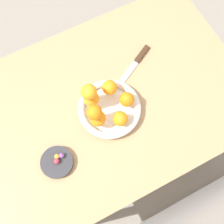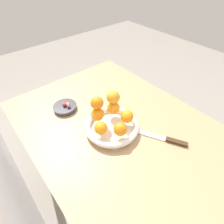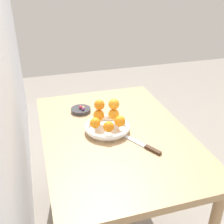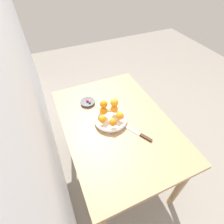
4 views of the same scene
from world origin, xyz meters
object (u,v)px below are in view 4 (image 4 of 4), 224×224
(candy_dish, at_px, (88,102))
(knife, at_px, (138,133))
(orange_0, at_px, (103,111))
(orange_2, at_px, (113,122))
(fruit_bowl, at_px, (111,120))
(orange_3, at_px, (120,116))
(candy_ball_0, at_px, (88,101))
(candy_ball_1, at_px, (90,102))
(dining_table, at_px, (117,130))
(candy_ball_2, at_px, (87,101))
(orange_4, at_px, (114,109))
(orange_1, at_px, (102,119))
(candy_ball_3, at_px, (89,101))
(orange_5, at_px, (104,104))
(orange_6, at_px, (114,102))

(candy_dish, distance_m, knife, 0.50)
(orange_0, xyz_separation_m, orange_2, (-0.13, -0.02, -0.00))
(fruit_bowl, relative_size, knife, 1.02)
(orange_3, distance_m, candy_ball_0, 0.33)
(knife, bearing_deg, candy_ball_1, 27.20)
(dining_table, relative_size, fruit_bowl, 4.53)
(dining_table, bearing_deg, candy_ball_2, 25.15)
(orange_0, height_order, candy_ball_0, orange_0)
(knife, bearing_deg, orange_0, 33.53)
(orange_2, relative_size, orange_4, 0.94)
(orange_1, height_order, candy_ball_3, orange_1)
(candy_ball_3, bearing_deg, orange_5, -163.30)
(orange_3, relative_size, candy_ball_0, 3.97)
(orange_2, xyz_separation_m, candy_ball_0, (0.33, 0.08, -0.04))
(orange_4, xyz_separation_m, candy_ball_2, (0.21, 0.14, -0.04))
(fruit_bowl, relative_size, orange_4, 4.05)
(fruit_bowl, distance_m, candy_ball_3, 0.26)
(orange_1, bearing_deg, orange_6, -62.50)
(orange_3, bearing_deg, orange_5, 39.58)
(dining_table, relative_size, knife, 4.61)
(orange_0, relative_size, candy_ball_1, 3.10)
(orange_6, bearing_deg, candy_ball_1, 36.62)
(orange_3, height_order, orange_6, orange_6)
(dining_table, relative_size, orange_4, 18.35)
(candy_ball_0, bearing_deg, orange_3, -152.94)
(orange_1, bearing_deg, candy_ball_0, 4.82)
(orange_6, bearing_deg, orange_5, 78.04)
(dining_table, relative_size, orange_2, 19.58)
(candy_dish, distance_m, orange_6, 0.28)
(orange_5, bearing_deg, orange_1, 150.85)
(candy_ball_1, bearing_deg, orange_1, -176.38)
(orange_4, bearing_deg, candy_ball_0, 33.36)
(dining_table, xyz_separation_m, orange_1, (0.01, 0.11, 0.16))
(fruit_bowl, bearing_deg, candy_ball_0, 19.07)
(orange_0, height_order, orange_1, orange_0)
(orange_3, height_order, candy_ball_0, orange_3)
(orange_6, bearing_deg, knife, -161.48)
(orange_2, bearing_deg, orange_6, -28.22)
(orange_5, bearing_deg, fruit_bowl, -160.99)
(candy_ball_0, relative_size, candy_ball_3, 0.80)
(candy_dish, bearing_deg, orange_5, -160.24)
(fruit_bowl, height_order, orange_6, orange_6)
(fruit_bowl, distance_m, candy_ball_2, 0.28)
(orange_1, height_order, candy_ball_1, orange_1)
(fruit_bowl, xyz_separation_m, candy_ball_2, (0.26, 0.09, 0.01))
(orange_5, bearing_deg, dining_table, -145.84)
(orange_1, bearing_deg, candy_ball_2, 5.52)
(candy_ball_2, bearing_deg, candy_ball_3, -116.66)
(orange_3, xyz_separation_m, orange_4, (0.08, 0.01, 0.00))
(candy_ball_3, bearing_deg, orange_0, -165.69)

